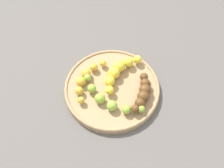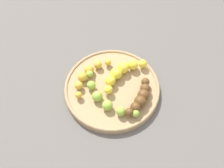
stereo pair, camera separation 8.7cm
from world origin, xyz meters
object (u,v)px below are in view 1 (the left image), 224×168
(fruit_bowl, at_px, (112,89))
(banana_overripe, at_px, (143,93))
(banana_yellow, at_px, (119,71))
(banana_green, at_px, (108,99))
(banana_spotted, at_px, (86,78))

(fruit_bowl, relative_size, banana_overripe, 2.10)
(banana_yellow, bearing_deg, banana_overripe, 170.77)
(banana_green, bearing_deg, banana_spotted, -102.60)
(banana_yellow, distance_m, banana_green, 0.10)
(banana_spotted, bearing_deg, fruit_bowl, -171.22)
(banana_yellow, xyz_separation_m, banana_overripe, (0.09, -0.05, -0.00))
(banana_spotted, bearing_deg, banana_green, 157.65)
(banana_yellow, bearing_deg, banana_spotted, 53.08)
(banana_yellow, height_order, banana_overripe, banana_yellow)
(fruit_bowl, distance_m, banana_overripe, 0.10)
(fruit_bowl, xyz_separation_m, banana_overripe, (0.09, -0.00, 0.02))
(banana_green, height_order, banana_overripe, banana_overripe)
(banana_overripe, bearing_deg, banana_yellow, 147.62)
(banana_spotted, height_order, banana_overripe, banana_overripe)
(banana_green, bearing_deg, banana_overripe, 135.58)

